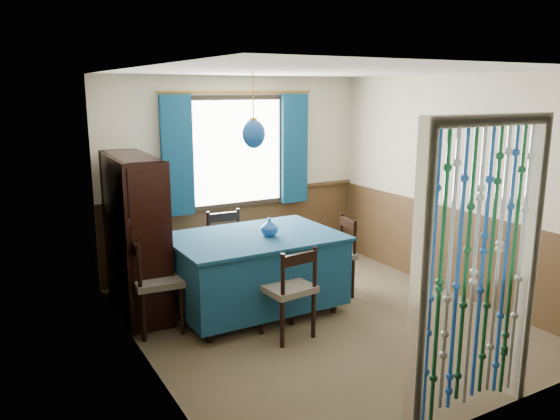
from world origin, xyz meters
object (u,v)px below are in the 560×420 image
chair_left (154,282)px  vase_table (269,228)px  chair_far (229,249)px  dining_table (255,268)px  pendant_lamp (254,134)px  sideboard (136,258)px  chair_right (335,254)px  vase_sideboard (131,219)px  chair_near (289,289)px  bowl_shelf (143,207)px

chair_left → vase_table: vase_table is taller
chair_left → chair_far: bearing=128.2°
vase_table → dining_table: bearing=143.2°
dining_table → chair_left: (-1.07, 0.06, 0.02)m
dining_table → pendant_lamp: (0.00, -0.00, 1.42)m
sideboard → chair_left: bearing=-86.5°
chair_right → sideboard: size_ratio=0.54×
vase_table → vase_sideboard: 1.60m
chair_near → chair_right: (1.04, 0.72, 0.00)m
sideboard → vase_table: sideboard is taller
chair_right → pendant_lamp: pendant_lamp is taller
dining_table → sideboard: (-1.08, 0.67, 0.10)m
chair_far → vase_sideboard: size_ratio=5.07×
chair_far → chair_near: bearing=91.1°
sideboard → vase_sideboard: bearing=83.1°
dining_table → vase_table: vase_table is taller
sideboard → pendant_lamp: (1.08, -0.67, 1.31)m
chair_right → pendant_lamp: (-1.04, -0.01, 1.42)m
vase_table → bowl_shelf: bowl_shelf is taller
chair_near → pendant_lamp: pendant_lamp is taller
sideboard → pendant_lamp: pendant_lamp is taller
chair_right → vase_sideboard: size_ratio=4.97×
dining_table → sideboard: sideboard is taller
sideboard → pendant_lamp: size_ratio=2.24×
chair_near → chair_left: 1.32m
chair_near → pendant_lamp: bearing=84.3°
chair_right → bowl_shelf: (-2.06, 0.47, 0.69)m
chair_near → vase_table: 0.78m
chair_left → pendant_lamp: size_ratio=1.28×
dining_table → bowl_shelf: size_ratio=8.79×
chair_near → sideboard: sideboard is taller
chair_far → pendant_lamp: size_ratio=1.24×
sideboard → chair_right: bearing=-14.6°
chair_right → pendant_lamp: bearing=103.0°
chair_far → vase_sideboard: 1.18m
dining_table → vase_sideboard: size_ratio=9.57×
chair_near → chair_far: chair_far is taller
dining_table → sideboard: 1.27m
chair_near → chair_right: size_ratio=1.00×
chair_far → bowl_shelf: bearing=18.2°
chair_far → bowl_shelf: 1.30m
sideboard → vase_sideboard: 0.50m
pendant_lamp → chair_left: bearing=177.0°
bowl_shelf → sideboard: bearing=107.4°
bowl_shelf → vase_sideboard: bearing=90.0°
chair_far → dining_table: bearing=89.5°
sideboard → pendant_lamp: 1.83m
chair_far → sideboard: size_ratio=0.55×
pendant_lamp → chair_near: bearing=-89.9°
chair_left → vase_table: 1.28m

